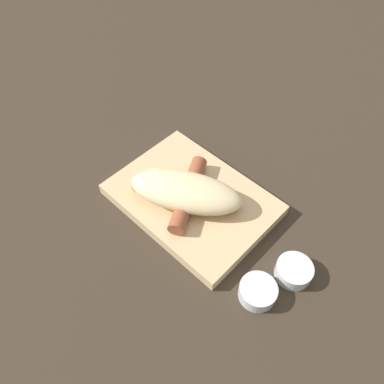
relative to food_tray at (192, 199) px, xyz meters
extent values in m
plane|color=#33281E|center=(0.00, 0.00, -0.01)|extent=(3.00, 3.00, 0.00)
cube|color=tan|center=(0.00, 0.00, 0.00)|extent=(0.27, 0.19, 0.02)
ellipsoid|color=beige|center=(0.00, 0.02, 0.04)|extent=(0.20, 0.16, 0.05)
cylinder|color=brown|center=(0.00, 0.01, 0.02)|extent=(0.10, 0.15, 0.03)
sphere|color=brown|center=(0.07, 0.04, 0.02)|extent=(0.03, 0.03, 0.03)
sphere|color=brown|center=(-0.06, -0.03, 0.02)|extent=(0.03, 0.03, 0.03)
cylinder|color=orange|center=(0.05, 0.04, 0.01)|extent=(0.05, 0.05, 0.00)
cylinder|color=orange|center=(0.05, 0.03, 0.01)|extent=(0.03, 0.03, 0.00)
cylinder|color=orange|center=(0.06, 0.04, 0.01)|extent=(0.05, 0.05, 0.00)
cylinder|color=orange|center=(0.08, 0.05, 0.01)|extent=(0.03, 0.03, 0.00)
cylinder|color=orange|center=(0.06, 0.02, 0.01)|extent=(0.04, 0.04, 0.00)
torus|color=silver|center=(0.05, 0.03, 0.01)|extent=(0.03, 0.03, 0.00)
torus|color=silver|center=(0.08, 0.02, 0.01)|extent=(0.04, 0.04, 0.00)
torus|color=silver|center=(0.06, 0.03, 0.01)|extent=(0.04, 0.04, 0.00)
cylinder|color=silver|center=(-0.19, 0.06, 0.00)|extent=(0.06, 0.06, 0.02)
cylinder|color=gold|center=(-0.19, 0.06, -0.01)|extent=(0.05, 0.05, 0.01)
cylinder|color=silver|center=(-0.20, -0.01, 0.00)|extent=(0.06, 0.06, 0.02)
cylinder|color=gold|center=(-0.20, -0.01, -0.01)|extent=(0.05, 0.05, 0.01)
camera|label=1|loc=(-0.27, 0.28, 0.52)|focal=35.00mm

